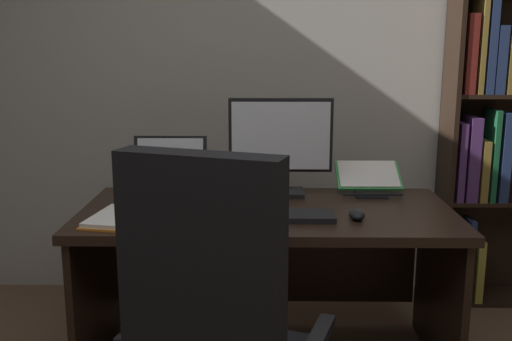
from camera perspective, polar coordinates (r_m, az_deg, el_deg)
wall_back at (r=3.33m, az=4.66°, el=12.61°), size 4.67×0.12×2.88m
desk at (r=2.66m, az=1.06°, el=-7.33°), size 1.60×0.75×0.72m
monitor at (r=2.72m, az=2.40°, el=2.35°), size 0.48×0.16×0.45m
laptop at (r=2.80m, az=-8.61°, el=-1.15°), size 0.36×0.31×0.26m
keyboard at (r=2.38m, az=2.61°, el=-4.44°), size 0.42×0.15×0.02m
computer_mouse at (r=2.41m, az=9.78°, el=-4.23°), size 0.06×0.10×0.04m
reading_stand_with_book at (r=2.85m, az=10.89°, el=-0.75°), size 0.30×0.25×0.13m
open_binder at (r=2.38m, az=-10.47°, el=-4.67°), size 0.50×0.38×0.02m
notepad at (r=2.60m, az=-4.35°, el=-3.24°), size 0.17×0.23×0.01m
pen at (r=2.59m, az=-3.91°, el=-3.05°), size 0.14×0.04×0.01m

